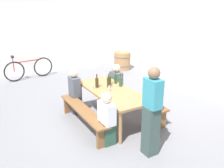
{
  "coord_description": "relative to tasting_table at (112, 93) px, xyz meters",
  "views": [
    {
      "loc": [
        4.44,
        -2.62,
        2.72
      ],
      "look_at": [
        0.0,
        0.0,
        0.9
      ],
      "focal_mm": 38.79,
      "sensor_mm": 36.0,
      "label": 1
    }
  ],
  "objects": [
    {
      "name": "side_wall",
      "position": [
        -4.85,
        0.0,
        0.92
      ],
      "size": [
        0.2,
        7.27,
        3.2
      ],
      "primitive_type": "cube",
      "color": "silver",
      "rests_on": "ground"
    },
    {
      "name": "bench_far",
      "position": [
        0.0,
        0.73,
        -0.32
      ],
      "size": [
        1.97,
        0.3,
        0.45
      ],
      "color": "brown",
      "rests_on": "ground"
    },
    {
      "name": "wine_bottle_3",
      "position": [
        -0.36,
        0.15,
        0.19
      ],
      "size": [
        0.07,
        0.07,
        0.31
      ],
      "color": "#194723",
      "rests_on": "tasting_table"
    },
    {
      "name": "seated_guest_near_0",
      "position": [
        -0.82,
        -0.58,
        -0.13
      ],
      "size": [
        0.34,
        0.24,
        1.13
      ],
      "rotation": [
        0.0,
        0.0,
        1.57
      ],
      "color": "#4B4A67",
      "rests_on": "ground"
    },
    {
      "name": "ground_plane",
      "position": [
        0.0,
        0.0,
        -0.68
      ],
      "size": [
        24.0,
        24.0,
        0.0
      ],
      "primitive_type": "plane",
      "color": "slate"
    },
    {
      "name": "seated_guest_near_1",
      "position": [
        0.79,
        -0.58,
        -0.17
      ],
      "size": [
        0.4,
        0.24,
        1.07
      ],
      "rotation": [
        0.0,
        0.0,
        1.57
      ],
      "color": "#2B513E",
      "rests_on": "ground"
    },
    {
      "name": "wine_glass_0",
      "position": [
        -0.31,
        -0.36,
        0.18
      ],
      "size": [
        0.07,
        0.07,
        0.16
      ],
      "color": "silver",
      "rests_on": "tasting_table"
    },
    {
      "name": "wine_bottle_2",
      "position": [
        -0.2,
        0.02,
        0.2
      ],
      "size": [
        0.07,
        0.07,
        0.32
      ],
      "color": "#332814",
      "rests_on": "tasting_table"
    },
    {
      "name": "wine_bottle_1",
      "position": [
        -0.36,
        0.31,
        0.2
      ],
      "size": [
        0.07,
        0.07,
        0.33
      ],
      "color": "#194723",
      "rests_on": "tasting_table"
    },
    {
      "name": "bench_near",
      "position": [
        0.0,
        -0.73,
        -0.32
      ],
      "size": [
        1.97,
        0.3,
        0.45
      ],
      "color": "brown",
      "rests_on": "ground"
    },
    {
      "name": "seated_guest_far_0",
      "position": [
        -0.76,
        0.58,
        -0.14
      ],
      "size": [
        0.36,
        0.24,
        1.11
      ],
      "rotation": [
        0.0,
        0.0,
        -1.57
      ],
      "color": "#54474B",
      "rests_on": "ground"
    },
    {
      "name": "wine_glass_1",
      "position": [
        -0.89,
        0.31,
        0.19
      ],
      "size": [
        0.08,
        0.08,
        0.17
      ],
      "color": "silver",
      "rests_on": "tasting_table"
    },
    {
      "name": "wine_bottle_4",
      "position": [
        -0.34,
        -0.21,
        0.2
      ],
      "size": [
        0.08,
        0.08,
        0.32
      ],
      "color": "#332814",
      "rests_on": "tasting_table"
    },
    {
      "name": "tasting_table",
      "position": [
        0.0,
        0.0,
        0.0
      ],
      "size": [
        2.07,
        0.87,
        0.75
      ],
      "color": "#9E7247",
      "rests_on": "ground"
    },
    {
      "name": "back_wall",
      "position": [
        0.0,
        3.44,
        0.92
      ],
      "size": [
        14.0,
        0.2,
        3.2
      ],
      "primitive_type": "cube",
      "color": "silver",
      "rests_on": "ground"
    },
    {
      "name": "wine_glass_2",
      "position": [
        0.03,
        -0.1,
        0.19
      ],
      "size": [
        0.07,
        0.07,
        0.17
      ],
      "color": "silver",
      "rests_on": "tasting_table"
    },
    {
      "name": "wine_barrel",
      "position": [
        -3.57,
        2.59,
        -0.32
      ],
      "size": [
        0.69,
        0.69,
        0.71
      ],
      "color": "#9E7247",
      "rests_on": "ground"
    },
    {
      "name": "seated_guest_far_1",
      "position": [
        0.75,
        0.58,
        -0.15
      ],
      "size": [
        0.41,
        0.24,
        1.13
      ],
      "rotation": [
        0.0,
        0.0,
        -1.57
      ],
      "color": "#543358",
      "rests_on": "ground"
    },
    {
      "name": "wine_bottle_0",
      "position": [
        -0.12,
        0.31,
        0.19
      ],
      "size": [
        0.07,
        0.07,
        0.31
      ],
      "color": "#234C2D",
      "rests_on": "tasting_table"
    },
    {
      "name": "standing_host",
      "position": [
        1.49,
        -0.07,
        0.15
      ],
      "size": [
        0.32,
        0.24,
        1.67
      ],
      "rotation": [
        0.0,
        0.0,
        3.14
      ],
      "color": "#354745",
      "rests_on": "ground"
    },
    {
      "name": "parked_bicycle_0",
      "position": [
        -4.21,
        -0.96,
        -0.3
      ],
      "size": [
        0.28,
        1.73,
        0.9
      ],
      "rotation": [
        0.0,
        0.0,
        1.68
      ],
      "color": "black",
      "rests_on": "ground"
    }
  ]
}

